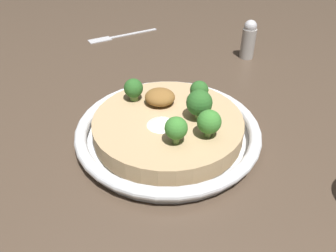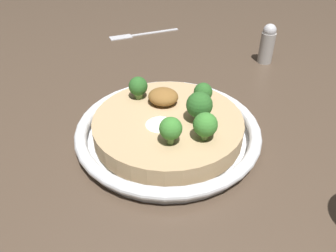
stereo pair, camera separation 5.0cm
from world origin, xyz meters
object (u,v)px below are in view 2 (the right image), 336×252
object	(u,v)px
risotto_bowl	(168,129)
broccoli_back	(203,92)
broccoli_back_left	(138,87)
broccoli_right	(205,125)
broccoli_back_right	(199,105)
fork_utensil	(137,35)
broccoli_front	(171,129)
pepper_shaker	(267,44)

from	to	relation	value
risotto_bowl	broccoli_back	distance (m)	0.08
broccoli_back_left	broccoli_right	xyz separation A→B (m)	(0.12, -0.08, 0.00)
risotto_bowl	broccoli_back_right	xyz separation A→B (m)	(0.05, 0.01, 0.05)
broccoli_right	fork_utensil	world-z (taller)	broccoli_right
broccoli_back_left	broccoli_back	bearing A→B (deg)	3.72
broccoli_back_right	broccoli_right	bearing A→B (deg)	-70.51
risotto_bowl	broccoli_front	world-z (taller)	broccoli_front
broccoli_back	pepper_shaker	size ratio (longest dim) A/B	0.41
broccoli_back	fork_utensil	xyz separation A→B (m)	(-0.22, 0.35, -0.06)
broccoli_back_right	broccoli_back_left	distance (m)	0.11
broccoli_back_right	fork_utensil	xyz separation A→B (m)	(-0.23, 0.40, -0.06)
broccoli_back	broccoli_right	bearing A→B (deg)	-79.81
broccoli_right	pepper_shaker	xyz separation A→B (m)	(0.09, 0.36, -0.02)
broccoli_back_left	pepper_shaker	xyz separation A→B (m)	(0.21, 0.27, -0.02)
risotto_bowl	pepper_shaker	size ratio (longest dim) A/B	3.26
broccoli_back	broccoli_back_right	bearing A→B (deg)	-88.39
broccoli_back_right	broccoli_back_left	world-z (taller)	broccoli_back_right
broccoli_front	pepper_shaker	distance (m)	0.40
fork_utensil	pepper_shaker	world-z (taller)	pepper_shaker
broccoli_front	fork_utensil	xyz separation A→B (m)	(-0.20, 0.46, -0.06)
risotto_bowl	broccoli_back_right	distance (m)	0.07
broccoli_back_left	broccoli_right	world-z (taller)	broccoli_right
risotto_bowl	broccoli_back_left	bearing A→B (deg)	142.53
broccoli_front	broccoli_right	xyz separation A→B (m)	(0.04, 0.02, -0.00)
fork_utensil	broccoli_right	bearing A→B (deg)	83.04
broccoli_back	pepper_shaker	xyz separation A→B (m)	(0.10, 0.27, -0.02)
pepper_shaker	broccoli_back_left	bearing A→B (deg)	-127.23
broccoli_right	pepper_shaker	bearing A→B (deg)	76.32
broccoli_back	broccoli_right	xyz separation A→B (m)	(0.02, -0.09, 0.00)
risotto_bowl	fork_utensil	bearing A→B (deg)	113.90
fork_utensil	pepper_shaker	xyz separation A→B (m)	(0.33, -0.09, 0.04)
broccoli_back_left	pepper_shaker	size ratio (longest dim) A/B	0.43
risotto_bowl	pepper_shaker	distance (m)	0.35
broccoli_back_right	risotto_bowl	bearing A→B (deg)	-173.45
risotto_bowl	broccoli_back_left	xyz separation A→B (m)	(-0.06, 0.05, 0.04)
broccoli_front	broccoli_back_right	xyz separation A→B (m)	(0.03, 0.06, 0.00)
broccoli_back_left	pepper_shaker	world-z (taller)	pepper_shaker
broccoli_back_left	broccoli_right	size ratio (longest dim) A/B	0.90
broccoli_back	risotto_bowl	bearing A→B (deg)	-129.56
broccoli_front	fork_utensil	size ratio (longest dim) A/B	0.24
broccoli_back	broccoli_back_right	size ratio (longest dim) A/B	0.77
broccoli_front	broccoli_right	bearing A→B (deg)	24.29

